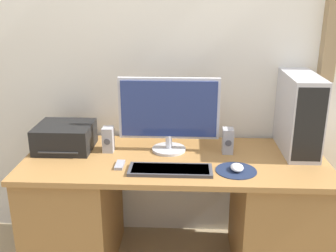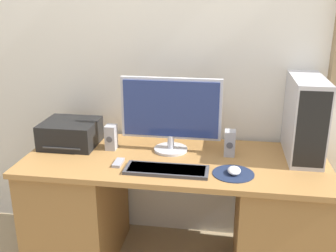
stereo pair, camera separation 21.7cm
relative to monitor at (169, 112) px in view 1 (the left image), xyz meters
The scene contains 11 objects.
wall_back 0.50m from the monitor, 81.07° to the left, with size 6.40×0.13×2.70m.
desk 0.59m from the monitor, 70.72° to the right, with size 1.71×0.69×0.71m.
monitor is the anchor object (origin of this frame).
keyboard 0.37m from the monitor, 85.91° to the right, with size 0.44×0.15×0.02m.
mousepad 0.51m from the monitor, 36.29° to the right, with size 0.22×0.22×0.00m.
mouse 0.51m from the monitor, 36.08° to the right, with size 0.07×0.10×0.03m.
computer_tower 0.75m from the monitor, ahead, with size 0.18×0.47×0.46m.
printer 0.64m from the monitor, behind, with size 0.33×0.30×0.15m.
speaker_left 0.39m from the monitor, behind, with size 0.06×0.08×0.15m.
speaker_right 0.38m from the monitor, ahead, with size 0.06×0.08×0.15m.
remote_control 0.42m from the monitor, 136.58° to the right, with size 0.04×0.11×0.02m.
Camera 1 is at (0.06, -1.72, 1.60)m, focal length 42.00 mm.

